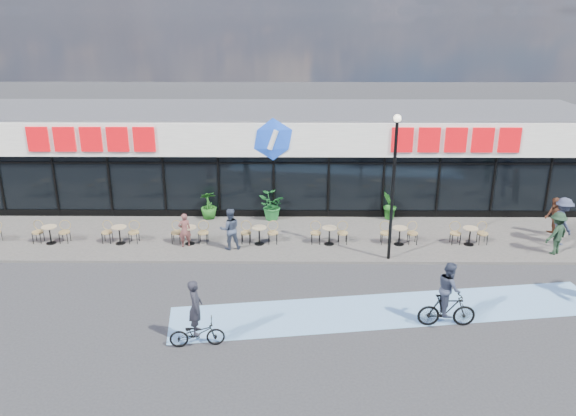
% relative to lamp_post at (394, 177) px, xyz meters
% --- Properties ---
extents(ground, '(120.00, 120.00, 0.00)m').
position_rel_lamp_post_xyz_m(ground, '(-4.57, -2.30, -3.38)').
color(ground, '#28282B').
rests_on(ground, ground).
extents(sidewalk, '(44.00, 5.00, 0.10)m').
position_rel_lamp_post_xyz_m(sidewalk, '(-4.57, 2.20, -3.33)').
color(sidewalk, '#58544E').
rests_on(sidewalk, ground).
extents(bike_lane, '(14.17, 4.13, 0.01)m').
position_rel_lamp_post_xyz_m(bike_lane, '(-0.57, -3.80, -3.38)').
color(bike_lane, '#6897C5').
rests_on(bike_lane, ground).
extents(building, '(30.60, 6.57, 4.75)m').
position_rel_lamp_post_xyz_m(building, '(-4.57, 7.63, -1.04)').
color(building, black).
rests_on(building, ground).
extents(lamp_post, '(0.28, 0.28, 5.57)m').
position_rel_lamp_post_xyz_m(lamp_post, '(0.00, 0.00, 0.00)').
color(lamp_post, black).
rests_on(lamp_post, sidewalk).
extents(bistro_set_1, '(1.54, 0.62, 0.90)m').
position_rel_lamp_post_xyz_m(bistro_set_1, '(-13.62, 1.48, -2.83)').
color(bistro_set_1, tan).
rests_on(bistro_set_1, sidewalk).
extents(bistro_set_2, '(1.54, 0.62, 0.90)m').
position_rel_lamp_post_xyz_m(bistro_set_2, '(-10.77, 1.48, -2.83)').
color(bistro_set_2, tan).
rests_on(bistro_set_2, sidewalk).
extents(bistro_set_3, '(1.54, 0.62, 0.90)m').
position_rel_lamp_post_xyz_m(bistro_set_3, '(-7.91, 1.48, -2.83)').
color(bistro_set_3, tan).
rests_on(bistro_set_3, sidewalk).
extents(bistro_set_4, '(1.54, 0.62, 0.90)m').
position_rel_lamp_post_xyz_m(bistro_set_4, '(-5.06, 1.48, -2.83)').
color(bistro_set_4, tan).
rests_on(bistro_set_4, sidewalk).
extents(bistro_set_5, '(1.54, 0.62, 0.90)m').
position_rel_lamp_post_xyz_m(bistro_set_5, '(-2.20, 1.48, -2.83)').
color(bistro_set_5, tan).
rests_on(bistro_set_5, sidewalk).
extents(bistro_set_6, '(1.54, 0.62, 0.90)m').
position_rel_lamp_post_xyz_m(bistro_set_6, '(0.65, 1.48, -2.83)').
color(bistro_set_6, tan).
rests_on(bistro_set_6, sidewalk).
extents(bistro_set_7, '(1.54, 0.62, 0.90)m').
position_rel_lamp_post_xyz_m(bistro_set_7, '(3.51, 1.48, -2.83)').
color(bistro_set_7, tan).
rests_on(bistro_set_7, sidewalk).
extents(potted_plant_left, '(0.95, 0.95, 1.29)m').
position_rel_lamp_post_xyz_m(potted_plant_left, '(-7.54, 4.40, -2.64)').
color(potted_plant_left, '#1B5117').
rests_on(potted_plant_left, sidewalk).
extents(potted_plant_mid, '(1.42, 1.32, 1.31)m').
position_rel_lamp_post_xyz_m(potted_plant_mid, '(-4.71, 4.28, -2.63)').
color(potted_plant_mid, '#1C6228').
rests_on(potted_plant_mid, sidewalk).
extents(potted_plant_right, '(0.79, 0.88, 1.33)m').
position_rel_lamp_post_xyz_m(potted_plant_right, '(0.71, 4.32, -2.62)').
color(potted_plant_right, '#1E601B').
rests_on(potted_plant_right, sidewalk).
extents(patron_left, '(0.60, 0.50, 1.41)m').
position_rel_lamp_post_xyz_m(patron_left, '(-8.04, 1.13, -2.58)').
color(patron_left, brown).
rests_on(patron_left, sidewalk).
extents(patron_right, '(0.96, 0.83, 1.69)m').
position_rel_lamp_post_xyz_m(patron_right, '(-6.19, 0.91, -2.44)').
color(patron_right, '#313A4C').
rests_on(patron_right, sidewalk).
extents(pedestrian_a, '(0.73, 0.88, 1.67)m').
position_rel_lamp_post_xyz_m(pedestrian_a, '(7.29, 2.42, -2.45)').
color(pedestrian_a, '#4F2B1C').
rests_on(pedestrian_a, sidewalk).
extents(pedestrian_b, '(0.75, 1.28, 1.97)m').
position_rel_lamp_post_xyz_m(pedestrian_b, '(7.23, 1.54, -2.30)').
color(pedestrian_b, '#30364B').
rests_on(pedestrian_b, sidewalk).
extents(pedestrian_c, '(1.27, 1.13, 1.71)m').
position_rel_lamp_post_xyz_m(pedestrian_c, '(6.58, 0.55, -2.43)').
color(pedestrian_c, black).
rests_on(pedestrian_c, sidewalk).
extents(cyclist_a, '(1.77, 0.81, 2.12)m').
position_rel_lamp_post_xyz_m(cyclist_a, '(0.99, -4.72, -2.49)').
color(cyclist_a, black).
rests_on(cyclist_a, ground).
extents(cyclist_c, '(1.64, 0.75, 2.09)m').
position_rel_lamp_post_xyz_m(cyclist_c, '(-6.43, -5.88, -2.67)').
color(cyclist_c, black).
rests_on(cyclist_c, ground).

